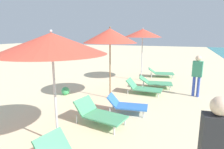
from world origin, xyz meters
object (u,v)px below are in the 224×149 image
at_px(umbrella_third, 110,36).
at_px(person_walking_near, 197,72).
at_px(lounger_farthest_shoreside, 161,73).
at_px(lounger_farthest_inland, 155,82).
at_px(lounger_third_inland, 126,105).
at_px(umbrella_second, 52,44).
at_px(lounger_third_shoreside, 143,88).
at_px(beach_ball, 65,91).
at_px(umbrella_farthest, 143,33).
at_px(lounger_second_shoreside, 99,113).
at_px(person_walking_far, 215,148).

distance_m(umbrella_third, person_walking_near, 3.67).
height_order(lounger_farthest_shoreside, lounger_farthest_inland, lounger_farthest_inland).
xyz_separation_m(lounger_farthest_inland, person_walking_near, (1.69, -0.72, 0.74)).
relative_size(umbrella_third, lounger_third_inland, 2.09).
bearing_deg(lounger_farthest_inland, umbrella_second, -112.76).
xyz_separation_m(lounger_third_shoreside, beach_ball, (-2.94, -1.28, -0.09)).
bearing_deg(lounger_farthest_shoreside, beach_ball, -135.88).
bearing_deg(lounger_farthest_shoreside, umbrella_farthest, -136.97).
relative_size(umbrella_farthest, lounger_farthest_shoreside, 1.80).
bearing_deg(umbrella_farthest, lounger_second_shoreside, -89.93).
xyz_separation_m(lounger_third_inland, person_walking_near, (2.10, 2.56, 0.72)).
distance_m(umbrella_second, lounger_farthest_inland, 5.98).
height_order(umbrella_second, lounger_farthest_inland, umbrella_second).
xyz_separation_m(lounger_third_inland, lounger_farthest_inland, (0.41, 3.28, -0.02)).
bearing_deg(person_walking_near, lounger_farthest_shoreside, 40.32).
distance_m(umbrella_farthest, beach_ball, 4.86).
xyz_separation_m(umbrella_third, lounger_third_inland, (1.00, -1.16, -2.10)).
xyz_separation_m(lounger_second_shoreside, umbrella_farthest, (-0.01, 5.43, 2.18)).
distance_m(umbrella_second, person_walking_far, 3.34).
relative_size(lounger_second_shoreside, person_walking_far, 0.86).
bearing_deg(lounger_second_shoreside, umbrella_farthest, 100.08).
height_order(lounger_second_shoreside, lounger_third_inland, lounger_second_shoreside).
bearing_deg(umbrella_second, lounger_second_shoreside, 67.98).
bearing_deg(umbrella_third, lounger_second_shoreside, -76.56).
distance_m(lounger_second_shoreside, lounger_farthest_shoreside, 6.72).
bearing_deg(beach_ball, umbrella_farthest, 56.41).
bearing_deg(person_walking_far, umbrella_second, -111.42).
bearing_deg(beach_ball, person_walking_far, -38.63).
distance_m(umbrella_third, lounger_third_shoreside, 2.59).
relative_size(lounger_third_shoreside, beach_ball, 4.35).
relative_size(lounger_third_inland, beach_ball, 3.89).
xyz_separation_m(umbrella_third, lounger_third_shoreside, (1.07, 1.02, -2.12)).
distance_m(lounger_second_shoreside, lounger_third_inland, 1.09).
distance_m(lounger_farthest_inland, person_walking_far, 6.54).
height_order(lounger_second_shoreside, umbrella_farthest, umbrella_farthest).
distance_m(umbrella_second, lounger_farthest_shoreside, 8.23).
xyz_separation_m(lounger_third_shoreside, umbrella_farthest, (-0.57, 2.28, 2.23)).
xyz_separation_m(lounger_farthest_shoreside, beach_ball, (-3.23, -4.79, -0.08)).
height_order(person_walking_far, beach_ball, person_walking_far).
height_order(lounger_third_inland, person_walking_far, person_walking_far).
relative_size(lounger_third_inland, umbrella_farthest, 0.47).
relative_size(lounger_second_shoreside, beach_ball, 4.49).
distance_m(lounger_second_shoreside, umbrella_farthest, 5.85).
distance_m(lounger_farthest_inland, beach_ball, 4.05).
relative_size(lounger_third_shoreside, person_walking_near, 0.88).
bearing_deg(umbrella_farthest, person_walking_far, -71.33).
distance_m(umbrella_farthest, person_walking_near, 3.55).
bearing_deg(lounger_farthest_inland, lounger_second_shoreside, -110.44).
bearing_deg(umbrella_third, lounger_third_inland, -49.27).
bearing_deg(umbrella_farthest, lounger_farthest_shoreside, 54.94).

